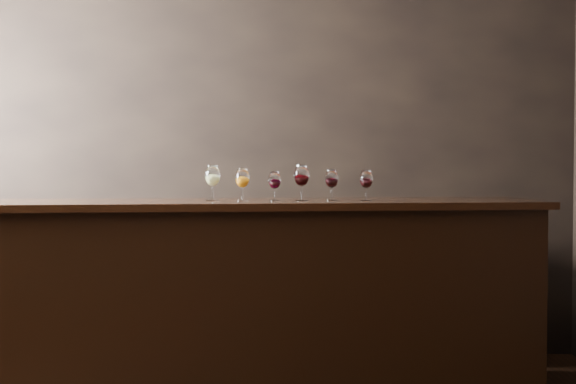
{
  "coord_description": "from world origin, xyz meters",
  "views": [
    {
      "loc": [
        0.5,
        -3.43,
        1.36
      ],
      "look_at": [
        0.48,
        1.27,
        1.19
      ],
      "focal_mm": 50.0,
      "sensor_mm": 36.0,
      "label": 1
    }
  ],
  "objects_px": {
    "glass_amber": "(242,179)",
    "glass_red_a": "(275,181)",
    "back_bar_shelf": "(284,297)",
    "glass_white": "(213,176)",
    "glass_red_b": "(302,176)",
    "glass_red_c": "(332,179)",
    "glass_red_d": "(366,180)",
    "bar_counter": "(267,301)"
  },
  "relations": [
    {
      "from": "glass_amber",
      "to": "glass_red_c",
      "type": "distance_m",
      "value": 0.53
    },
    {
      "from": "glass_red_d",
      "to": "back_bar_shelf",
      "type": "bearing_deg",
      "value": 122.19
    },
    {
      "from": "glass_amber",
      "to": "glass_red_b",
      "type": "distance_m",
      "value": 0.35
    },
    {
      "from": "bar_counter",
      "to": "glass_amber",
      "type": "bearing_deg",
      "value": -173.61
    },
    {
      "from": "back_bar_shelf",
      "to": "glass_red_b",
      "type": "relative_size",
      "value": 11.75
    },
    {
      "from": "glass_amber",
      "to": "glass_red_b",
      "type": "bearing_deg",
      "value": 4.87
    },
    {
      "from": "bar_counter",
      "to": "glass_red_a",
      "type": "height_order",
      "value": "glass_red_a"
    },
    {
      "from": "glass_red_a",
      "to": "back_bar_shelf",
      "type": "bearing_deg",
      "value": 86.75
    },
    {
      "from": "glass_white",
      "to": "glass_red_a",
      "type": "xyz_separation_m",
      "value": [
        0.37,
        -0.05,
        -0.02
      ]
    },
    {
      "from": "back_bar_shelf",
      "to": "glass_red_d",
      "type": "xyz_separation_m",
      "value": [
        0.49,
        -0.78,
        0.82
      ]
    },
    {
      "from": "glass_amber",
      "to": "back_bar_shelf",
      "type": "bearing_deg",
      "value": 73.65
    },
    {
      "from": "glass_white",
      "to": "bar_counter",
      "type": "bearing_deg",
      "value": -3.94
    },
    {
      "from": "back_bar_shelf",
      "to": "glass_amber",
      "type": "relative_size",
      "value": 12.86
    },
    {
      "from": "back_bar_shelf",
      "to": "glass_red_c",
      "type": "height_order",
      "value": "glass_red_c"
    },
    {
      "from": "glass_amber",
      "to": "glass_red_d",
      "type": "xyz_separation_m",
      "value": [
        0.72,
        0.02,
        -0.01
      ]
    },
    {
      "from": "bar_counter",
      "to": "glass_red_b",
      "type": "bearing_deg",
      "value": -6.55
    },
    {
      "from": "glass_amber",
      "to": "glass_red_d",
      "type": "relative_size",
      "value": 1.05
    },
    {
      "from": "back_bar_shelf",
      "to": "bar_counter",
      "type": "bearing_deg",
      "value": -96.96
    },
    {
      "from": "glass_red_c",
      "to": "glass_red_b",
      "type": "bearing_deg",
      "value": -168.95
    },
    {
      "from": "glass_amber",
      "to": "glass_red_c",
      "type": "bearing_deg",
      "value": 7.0
    },
    {
      "from": "bar_counter",
      "to": "glass_red_b",
      "type": "relative_size",
      "value": 14.98
    },
    {
      "from": "glass_red_a",
      "to": "glass_red_d",
      "type": "bearing_deg",
      "value": 1.2
    },
    {
      "from": "back_bar_shelf",
      "to": "glass_red_a",
      "type": "bearing_deg",
      "value": -93.25
    },
    {
      "from": "glass_red_c",
      "to": "glass_amber",
      "type": "bearing_deg",
      "value": -173.0
    },
    {
      "from": "glass_red_b",
      "to": "glass_red_c",
      "type": "relative_size",
      "value": 1.14
    },
    {
      "from": "back_bar_shelf",
      "to": "glass_red_b",
      "type": "bearing_deg",
      "value": -81.68
    },
    {
      "from": "bar_counter",
      "to": "back_bar_shelf",
      "type": "distance_m",
      "value": 0.78
    },
    {
      "from": "glass_red_a",
      "to": "glass_white",
      "type": "bearing_deg",
      "value": 172.58
    },
    {
      "from": "back_bar_shelf",
      "to": "glass_amber",
      "type": "distance_m",
      "value": 1.17
    },
    {
      "from": "back_bar_shelf",
      "to": "glass_red_b",
      "type": "distance_m",
      "value": 1.14
    },
    {
      "from": "glass_red_d",
      "to": "glass_red_b",
      "type": "bearing_deg",
      "value": 178.02
    },
    {
      "from": "glass_amber",
      "to": "glass_red_c",
      "type": "relative_size",
      "value": 1.04
    },
    {
      "from": "glass_red_a",
      "to": "bar_counter",
      "type": "bearing_deg",
      "value": 151.85
    },
    {
      "from": "glass_red_d",
      "to": "glass_white",
      "type": "bearing_deg",
      "value": 177.68
    },
    {
      "from": "glass_white",
      "to": "glass_red_a",
      "type": "distance_m",
      "value": 0.37
    },
    {
      "from": "back_bar_shelf",
      "to": "glass_white",
      "type": "bearing_deg",
      "value": -119.03
    },
    {
      "from": "glass_white",
      "to": "glass_red_d",
      "type": "bearing_deg",
      "value": -2.32
    },
    {
      "from": "back_bar_shelf",
      "to": "glass_red_d",
      "type": "bearing_deg",
      "value": -57.81
    },
    {
      "from": "glass_red_a",
      "to": "glass_red_b",
      "type": "distance_m",
      "value": 0.16
    },
    {
      "from": "bar_counter",
      "to": "glass_red_b",
      "type": "distance_m",
      "value": 0.76
    },
    {
      "from": "glass_white",
      "to": "glass_amber",
      "type": "height_order",
      "value": "glass_white"
    },
    {
      "from": "glass_amber",
      "to": "glass_red_a",
      "type": "bearing_deg",
      "value": 1.57
    }
  ]
}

